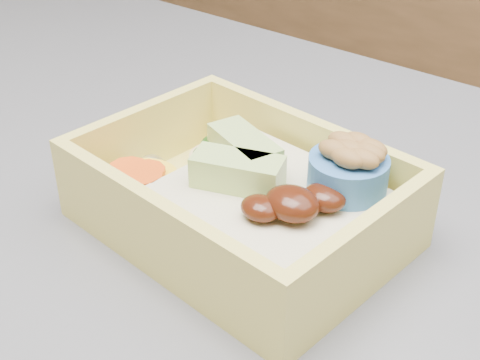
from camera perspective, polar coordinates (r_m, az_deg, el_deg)
The scene contains 1 object.
bento_box at distance 0.43m, azimuth 0.85°, elevation -1.67°, with size 0.21×0.16×0.07m.
Camera 1 is at (0.43, -0.28, 1.19)m, focal length 50.00 mm.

